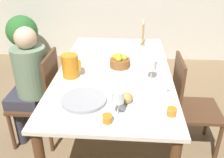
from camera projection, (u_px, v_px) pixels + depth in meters
name	position (u px, v px, depth m)	size (l,w,h in m)	color
ground_plane	(114.00, 136.00, 2.60)	(20.00, 20.00, 0.00)	#7F6647
dining_table	(114.00, 79.00, 2.30)	(1.00, 1.79, 0.76)	silver
chair_person_side	(41.00, 97.00, 2.36)	(0.42, 0.42, 0.92)	#51331E
chair_opposite	(189.00, 104.00, 2.26)	(0.42, 0.42, 0.92)	#51331E
person_seated	(29.00, 78.00, 2.27)	(0.39, 0.41, 1.16)	#33333D
red_pitcher	(70.00, 66.00, 2.10)	(0.16, 0.14, 0.20)	orange
wine_glass_water	(152.00, 65.00, 2.03)	(0.08, 0.08, 0.18)	white
wine_glass_juice	(118.00, 98.00, 1.58)	(0.08, 0.08, 0.18)	white
teacup_near_person	(163.00, 89.00, 1.90)	(0.12, 0.12, 0.06)	silver
serving_tray	(84.00, 100.00, 1.78)	(0.33, 0.33, 0.03)	#9E9EA3
bread_plate	(127.00, 100.00, 1.76)	(0.21, 0.21, 0.09)	silver
jam_jar_amber	(107.00, 118.00, 1.57)	(0.07, 0.07, 0.05)	#C67A1E
jam_jar_red	(172.00, 111.00, 1.63)	(0.07, 0.07, 0.05)	#C67A1E
fruit_bowl	(120.00, 62.00, 2.30)	(0.19, 0.19, 0.12)	brown
candlestick_tall	(143.00, 36.00, 2.79)	(0.06, 0.06, 0.29)	olive
potted_plant	(23.00, 35.00, 3.97)	(0.49, 0.49, 0.82)	#4C4742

